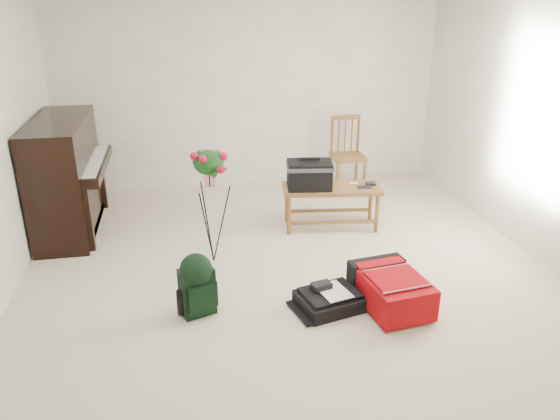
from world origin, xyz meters
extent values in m
cube|color=beige|center=(0.00, 0.00, 0.00)|extent=(5.00, 5.50, 0.01)
cube|color=white|center=(0.00, 2.75, 1.25)|extent=(5.00, 0.04, 2.50)
cube|color=white|center=(2.50, 0.00, 1.25)|extent=(0.04, 5.50, 2.50)
cube|color=black|center=(-2.20, 1.60, 0.62)|extent=(0.55, 1.50, 1.25)
cube|color=black|center=(-1.90, 1.60, 0.73)|extent=(0.28, 1.30, 0.10)
cube|color=white|center=(-1.90, 1.60, 0.78)|extent=(0.22, 1.20, 0.02)
cube|color=black|center=(-2.15, 1.60, 0.05)|extent=(0.45, 1.30, 0.10)
cube|color=brown|center=(0.68, 1.11, 0.47)|extent=(1.13, 0.57, 0.04)
cylinder|color=brown|center=(0.19, 0.94, 0.22)|extent=(0.05, 0.05, 0.44)
cylinder|color=brown|center=(0.19, 1.29, 0.22)|extent=(0.05, 0.05, 0.44)
cylinder|color=brown|center=(1.17, 0.94, 0.22)|extent=(0.05, 0.05, 0.44)
cylinder|color=brown|center=(1.17, 1.29, 0.22)|extent=(0.05, 0.05, 0.44)
cube|color=brown|center=(1.23, 2.27, 0.45)|extent=(0.43, 0.43, 0.04)
cylinder|color=brown|center=(1.05, 2.09, 0.22)|extent=(0.04, 0.04, 0.43)
cylinder|color=brown|center=(1.05, 2.46, 0.22)|extent=(0.04, 0.04, 0.43)
cylinder|color=brown|center=(1.41, 2.09, 0.22)|extent=(0.04, 0.04, 0.43)
cylinder|color=brown|center=(1.41, 2.46, 0.22)|extent=(0.04, 0.04, 0.43)
cube|color=brown|center=(1.23, 2.46, 0.94)|extent=(0.38, 0.05, 0.06)
cylinder|color=brown|center=(1.05, 2.46, 0.70)|extent=(0.04, 0.04, 0.52)
cylinder|color=brown|center=(1.41, 2.46, 0.70)|extent=(0.04, 0.04, 0.52)
cube|color=#BE0808|center=(0.74, -0.59, 0.16)|extent=(0.58, 0.78, 0.28)
cube|color=black|center=(0.74, -0.32, 0.16)|extent=(0.52, 0.23, 0.30)
cube|color=#BE0808|center=(0.74, -0.64, 0.31)|extent=(0.48, 0.47, 0.02)
cube|color=silver|center=(0.74, -0.85, 0.31)|extent=(0.45, 0.07, 0.01)
cube|color=black|center=(0.23, -0.52, 0.06)|extent=(0.60, 0.53, 0.12)
cube|color=black|center=(0.23, -0.52, 0.14)|extent=(0.53, 0.45, 0.03)
cube|color=white|center=(0.25, -0.54, 0.17)|extent=(0.30, 0.36, 0.01)
cube|color=black|center=(0.18, -0.45, 0.19)|extent=(0.19, 0.14, 0.05)
cube|color=black|center=(-0.88, -0.40, 0.21)|extent=(0.32, 0.24, 0.42)
cube|color=black|center=(-0.88, -0.50, 0.18)|extent=(0.22, 0.11, 0.24)
sphere|color=black|center=(-0.88, -0.40, 0.42)|extent=(0.27, 0.27, 0.27)
cube|color=black|center=(-0.95, -0.31, 0.20)|extent=(0.04, 0.04, 0.37)
cube|color=black|center=(-0.82, -0.31, 0.20)|extent=(0.04, 0.04, 0.37)
cylinder|color=black|center=(-0.69, 0.52, 0.95)|extent=(0.01, 0.01, 0.32)
ellipsoid|color=#184F19|center=(-0.69, 0.52, 1.04)|extent=(0.29, 0.21, 0.27)
cube|color=red|center=(-0.69, 0.50, 1.14)|extent=(0.15, 0.06, 0.08)
camera|label=1|loc=(-0.92, -4.37, 2.56)|focal=35.00mm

